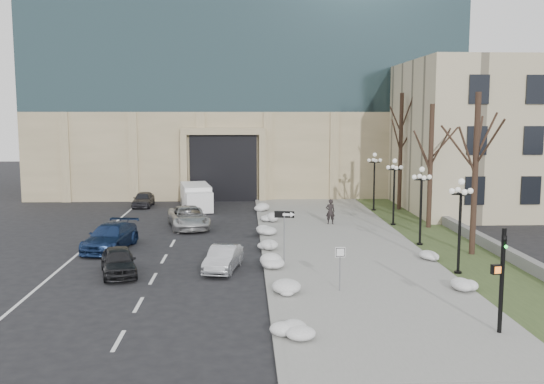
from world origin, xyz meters
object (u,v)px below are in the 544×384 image
(car_c, at_px, (110,237))
(one_way_sign, at_px, (288,221))
(box_truck, at_px, (196,197))
(traffic_signal, at_px, (501,283))
(car_d, at_px, (189,217))
(pedestrian, at_px, (330,212))
(lamppost_c, at_px, (394,183))
(car_a, at_px, (118,261))
(lamppost_d, at_px, (374,174))
(car_e, at_px, (143,199))
(car_b, at_px, (223,258))
(lamppost_b, at_px, (421,195))
(keep_sign, at_px, (340,260))
(lamppost_a, at_px, (460,213))

(car_c, relative_size, one_way_sign, 1.80)
(box_truck, relative_size, traffic_signal, 1.68)
(car_d, xyz_separation_m, pedestrian, (9.90, 0.41, 0.27))
(car_c, xyz_separation_m, lamppost_c, (18.20, 6.53, 2.32))
(car_c, height_order, pedestrian, pedestrian)
(box_truck, bearing_deg, car_a, -105.98)
(car_d, relative_size, box_truck, 0.82)
(traffic_signal, xyz_separation_m, lamppost_d, (1.41, 27.59, 1.14))
(car_d, xyz_separation_m, box_truck, (-0.13, 8.54, 0.22))
(car_e, bearing_deg, car_b, -69.59)
(lamppost_b, xyz_separation_m, lamppost_d, (0.00, 13.00, 0.00))
(one_way_sign, xyz_separation_m, keep_sign, (1.94, -4.93, -0.85))
(car_d, bearing_deg, car_e, 102.98)
(pedestrian, distance_m, box_truck, 12.91)
(box_truck, height_order, lamppost_b, lamppost_b)
(box_truck, bearing_deg, one_way_sign, -82.20)
(car_c, height_order, keep_sign, keep_sign)
(car_e, height_order, lamppost_b, lamppost_b)
(car_a, distance_m, car_c, 5.86)
(keep_sign, relative_size, lamppost_b, 0.44)
(lamppost_b, height_order, lamppost_d, same)
(car_b, distance_m, car_e, 22.80)
(car_a, bearing_deg, car_b, -8.68)
(car_d, relative_size, lamppost_b, 1.12)
(car_b, xyz_separation_m, car_c, (-6.71, 5.07, 0.13))
(lamppost_a, distance_m, lamppost_b, 6.50)
(car_b, height_order, box_truck, box_truck)
(one_way_sign, bearing_deg, car_b, -159.31)
(pedestrian, xyz_separation_m, lamppost_c, (4.39, -0.41, 2.07))
(car_d, distance_m, lamppost_a, 19.46)
(car_a, xyz_separation_m, car_e, (-2.42, 22.07, -0.04))
(lamppost_c, bearing_deg, car_e, 152.44)
(box_truck, xyz_separation_m, lamppost_d, (14.42, -2.04, 2.11))
(lamppost_b, bearing_deg, one_way_sign, -152.04)
(one_way_sign, distance_m, lamppost_c, 13.62)
(car_d, bearing_deg, keep_sign, -75.55)
(car_c, relative_size, traffic_signal, 1.33)
(box_truck, bearing_deg, lamppost_d, -18.05)
(car_b, relative_size, lamppost_a, 0.79)
(traffic_signal, xyz_separation_m, lamppost_a, (1.41, 8.09, 1.14))
(lamppost_b, bearing_deg, car_b, -156.06)
(car_a, relative_size, car_e, 1.05)
(pedestrian, relative_size, lamppost_a, 0.37)
(lamppost_c, xyz_separation_m, lamppost_d, (0.00, 6.50, 0.00))
(car_e, xyz_separation_m, lamppost_d, (19.01, -3.42, 2.43))
(car_a, relative_size, box_truck, 0.61)
(lamppost_a, height_order, lamppost_b, same)
(car_d, xyz_separation_m, lamppost_d, (14.28, 6.49, 2.33))
(traffic_signal, relative_size, lamppost_d, 0.82)
(lamppost_a, bearing_deg, lamppost_c, 90.00)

